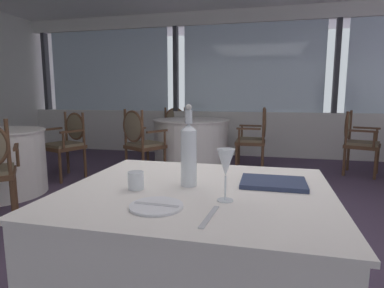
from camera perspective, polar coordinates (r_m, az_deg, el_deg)
name	(u,v)px	position (r m, az deg, el deg)	size (l,w,h in m)	color
ground_plane	(219,246)	(2.64, 4.81, -17.76)	(13.52, 13.52, 0.00)	#47384C
window_wall_far	(251,99)	(6.25, 10.45, 7.91)	(9.51, 0.14, 2.74)	silver
foreground_table	(197,268)	(1.58, 0.93, -21.32)	(1.16, 1.02, 0.77)	white
side_plate	(156,206)	(1.20, -6.38, -10.95)	(0.20, 0.20, 0.01)	white
butter_knife	(156,205)	(1.20, -6.39, -10.72)	(0.17, 0.02, 0.00)	silver
dinner_fork	(209,216)	(1.11, 3.12, -12.79)	(0.21, 0.02, 0.00)	silver
water_bottle	(189,153)	(1.44, -0.51, -1.59)	(0.07, 0.07, 0.37)	white
wine_glass	(226,164)	(1.24, 6.04, -3.55)	(0.07, 0.07, 0.21)	white
water_tumbler	(136,180)	(1.43, -9.98, -6.42)	(0.07, 0.07, 0.08)	white
menu_book	(273,183)	(1.53, 14.28, -6.69)	(0.29, 0.22, 0.02)	#2D3856
background_table_0	(191,142)	(5.38, -0.10, 0.32)	(1.28, 1.28, 0.77)	white
dining_chair_0_0	(140,138)	(4.65, -9.26, 1.05)	(0.65, 0.63, 0.97)	brown
dining_chair_0_1	(256,134)	(5.21, 11.44, 1.77)	(0.47, 0.54, 0.97)	brown
dining_chair_0_2	(177,127)	(6.38, -2.77, 3.10)	(0.65, 0.63, 0.92)	brown
dining_chair_1_0	(356,138)	(5.31, 27.26, 1.03)	(0.59, 0.63, 0.94)	brown
dining_chair_2_1	(68,139)	(4.88, -21.26, 0.82)	(0.63, 0.59, 0.93)	brown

